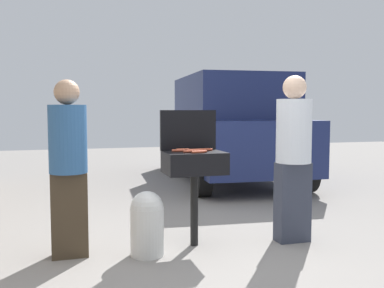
{
  "coord_description": "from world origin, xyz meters",
  "views": [
    {
      "loc": [
        -1.4,
        -3.88,
        1.38
      ],
      "look_at": [
        -0.03,
        0.77,
        1.0
      ],
      "focal_mm": 40.48,
      "sensor_mm": 36.0,
      "label": 1
    }
  ],
  "objects_px": {
    "hot_dog_0": "(198,152)",
    "hot_dog_4": "(200,152)",
    "hot_dog_3": "(199,151)",
    "propane_tank": "(147,222)",
    "hot_dog_2": "(206,150)",
    "hot_dog_5": "(193,150)",
    "parked_minivan": "(229,128)",
    "hot_dog_6": "(183,150)",
    "person_right": "(293,152)",
    "hot_dog_8": "(178,150)",
    "person_left": "(68,162)",
    "bbq_grill": "(194,166)",
    "hot_dog_7": "(190,151)",
    "hot_dog_1": "(195,150)"
  },
  "relations": [
    {
      "from": "hot_dog_0",
      "to": "hot_dog_4",
      "type": "bearing_deg",
      "value": 46.92
    },
    {
      "from": "hot_dog_0",
      "to": "person_left",
      "type": "bearing_deg",
      "value": 172.77
    },
    {
      "from": "hot_dog_2",
      "to": "parked_minivan",
      "type": "bearing_deg",
      "value": 65.31
    },
    {
      "from": "hot_dog_1",
      "to": "hot_dog_7",
      "type": "relative_size",
      "value": 1.0
    },
    {
      "from": "hot_dog_1",
      "to": "parked_minivan",
      "type": "height_order",
      "value": "parked_minivan"
    },
    {
      "from": "hot_dog_4",
      "to": "hot_dog_6",
      "type": "height_order",
      "value": "same"
    },
    {
      "from": "propane_tank",
      "to": "person_right",
      "type": "height_order",
      "value": "person_right"
    },
    {
      "from": "hot_dog_3",
      "to": "person_right",
      "type": "distance_m",
      "value": 1.0
    },
    {
      "from": "bbq_grill",
      "to": "hot_dog_8",
      "type": "xyz_separation_m",
      "value": [
        -0.15,
        0.05,
        0.16
      ]
    },
    {
      "from": "hot_dog_7",
      "to": "parked_minivan",
      "type": "relative_size",
      "value": 0.03
    },
    {
      "from": "hot_dog_3",
      "to": "hot_dog_6",
      "type": "height_order",
      "value": "same"
    },
    {
      "from": "hot_dog_6",
      "to": "hot_dog_8",
      "type": "distance_m",
      "value": 0.1
    },
    {
      "from": "hot_dog_0",
      "to": "parked_minivan",
      "type": "height_order",
      "value": "parked_minivan"
    },
    {
      "from": "hot_dog_2",
      "to": "hot_dog_8",
      "type": "distance_m",
      "value": 0.3
    },
    {
      "from": "hot_dog_1",
      "to": "person_right",
      "type": "distance_m",
      "value": 1.03
    },
    {
      "from": "hot_dog_4",
      "to": "person_left",
      "type": "relative_size",
      "value": 0.08
    },
    {
      "from": "hot_dog_2",
      "to": "hot_dog_5",
      "type": "bearing_deg",
      "value": -164.48
    },
    {
      "from": "hot_dog_1",
      "to": "hot_dog_3",
      "type": "bearing_deg",
      "value": -79.73
    },
    {
      "from": "hot_dog_2",
      "to": "hot_dog_8",
      "type": "xyz_separation_m",
      "value": [
        -0.3,
        -0.0,
        0.0
      ]
    },
    {
      "from": "hot_dog_3",
      "to": "parked_minivan",
      "type": "relative_size",
      "value": 0.03
    },
    {
      "from": "hot_dog_1",
      "to": "hot_dog_7",
      "type": "xyz_separation_m",
      "value": [
        -0.09,
        -0.12,
        0.0
      ]
    },
    {
      "from": "hot_dog_7",
      "to": "parked_minivan",
      "type": "bearing_deg",
      "value": 63.46
    },
    {
      "from": "bbq_grill",
      "to": "person_left",
      "type": "height_order",
      "value": "person_left"
    },
    {
      "from": "hot_dog_5",
      "to": "parked_minivan",
      "type": "height_order",
      "value": "parked_minivan"
    },
    {
      "from": "hot_dog_3",
      "to": "propane_tank",
      "type": "relative_size",
      "value": 0.21
    },
    {
      "from": "hot_dog_2",
      "to": "hot_dog_4",
      "type": "xyz_separation_m",
      "value": [
        -0.12,
        -0.17,
        0.0
      ]
    },
    {
      "from": "person_left",
      "to": "person_right",
      "type": "bearing_deg",
      "value": -3.06
    },
    {
      "from": "person_left",
      "to": "person_right",
      "type": "relative_size",
      "value": 0.96
    },
    {
      "from": "person_right",
      "to": "parked_minivan",
      "type": "relative_size",
      "value": 0.38
    },
    {
      "from": "propane_tank",
      "to": "hot_dog_0",
      "type": "bearing_deg",
      "value": 2.14
    },
    {
      "from": "hot_dog_3",
      "to": "hot_dog_4",
      "type": "distance_m",
      "value": 0.09
    },
    {
      "from": "person_right",
      "to": "hot_dog_4",
      "type": "bearing_deg",
      "value": 13.71
    },
    {
      "from": "hot_dog_3",
      "to": "hot_dog_6",
      "type": "distance_m",
      "value": 0.2
    },
    {
      "from": "hot_dog_2",
      "to": "person_left",
      "type": "relative_size",
      "value": 0.08
    },
    {
      "from": "person_left",
      "to": "hot_dog_8",
      "type": "bearing_deg",
      "value": 3.81
    },
    {
      "from": "bbq_grill",
      "to": "hot_dog_2",
      "type": "relative_size",
      "value": 7.39
    },
    {
      "from": "hot_dog_4",
      "to": "hot_dog_8",
      "type": "distance_m",
      "value": 0.25
    },
    {
      "from": "bbq_grill",
      "to": "propane_tank",
      "type": "distance_m",
      "value": 0.74
    },
    {
      "from": "hot_dog_4",
      "to": "hot_dog_7",
      "type": "height_order",
      "value": "same"
    },
    {
      "from": "hot_dog_3",
      "to": "hot_dog_8",
      "type": "xyz_separation_m",
      "value": [
        -0.2,
        0.08,
        0.0
      ]
    },
    {
      "from": "hot_dog_7",
      "to": "person_right",
      "type": "xyz_separation_m",
      "value": [
        1.1,
        -0.09,
        -0.03
      ]
    },
    {
      "from": "hot_dog_3",
      "to": "hot_dog_7",
      "type": "bearing_deg",
      "value": -158.59
    },
    {
      "from": "propane_tank",
      "to": "hot_dog_5",
      "type": "bearing_deg",
      "value": 20.18
    },
    {
      "from": "hot_dog_5",
      "to": "person_left",
      "type": "relative_size",
      "value": 0.08
    },
    {
      "from": "hot_dog_4",
      "to": "hot_dog_6",
      "type": "bearing_deg",
      "value": 115.81
    },
    {
      "from": "hot_dog_3",
      "to": "hot_dog_4",
      "type": "relative_size",
      "value": 1.0
    },
    {
      "from": "hot_dog_7",
      "to": "person_left",
      "type": "xyz_separation_m",
      "value": [
        -1.16,
        0.07,
        -0.07
      ]
    },
    {
      "from": "hot_dog_6",
      "to": "parked_minivan",
      "type": "distance_m",
      "value": 4.13
    },
    {
      "from": "hot_dog_8",
      "to": "parked_minivan",
      "type": "bearing_deg",
      "value": 61.65
    },
    {
      "from": "hot_dog_8",
      "to": "propane_tank",
      "type": "height_order",
      "value": "hot_dog_8"
    }
  ]
}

